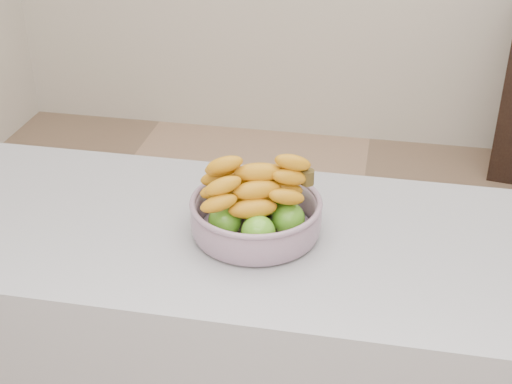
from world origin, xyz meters
TOP-DOWN VIEW (x-y plane):
  - fruit_bowl at (-0.18, -0.43)m, footprint 0.28×0.28m

SIDE VIEW (x-z plane):
  - fruit_bowl at x=-0.18m, z-range 0.87..1.04m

